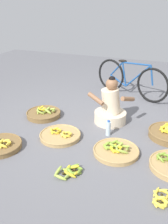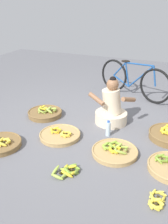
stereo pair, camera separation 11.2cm
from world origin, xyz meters
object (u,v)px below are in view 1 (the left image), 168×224
at_px(vendor_woman_front, 111,108).
at_px(banana_basket_mid_right, 60,135).
at_px(banana_basket_back_left, 44,113).
at_px(banana_basket_front_right, 116,151).
at_px(loose_bananas_back_right, 161,199).
at_px(bicycle_leaning, 130,79).
at_px(water_bottle, 108,128).
at_px(loose_bananas_near_vendor, 71,171).
at_px(banana_basket_back_center, 1,145).

bearing_deg(vendor_woman_front, banana_basket_mid_right, -125.68).
distance_m(banana_basket_back_left, banana_basket_front_right, 1.59).
bearing_deg(banana_basket_mid_right, loose_bananas_back_right, -26.81).
relative_size(banana_basket_front_right, loose_bananas_back_right, 1.97).
relative_size(bicycle_leaning, water_bottle, 6.50).
height_order(loose_bananas_near_vendor, water_bottle, water_bottle).
bearing_deg(banana_basket_back_left, vendor_woman_front, 10.56).
bearing_deg(loose_bananas_near_vendor, vendor_woman_front, 87.78).
height_order(banana_basket_back_left, banana_basket_mid_right, banana_basket_back_left).
xyz_separation_m(banana_basket_mid_right, loose_bananas_back_right, (1.51, -0.76, -0.01)).
bearing_deg(banana_basket_back_center, vendor_woman_front, 48.17).
bearing_deg(water_bottle, loose_bananas_back_right, -51.10).
distance_m(vendor_woman_front, banana_basket_back_left, 1.16).
relative_size(banana_basket_front_right, banana_basket_mid_right, 1.00).
relative_size(loose_bananas_back_right, loose_bananas_near_vendor, 1.00).
xyz_separation_m(loose_bananas_back_right, water_bottle, (-0.88, 1.09, 0.09)).
relative_size(banana_basket_back_left, water_bottle, 2.40).
distance_m(bicycle_leaning, banana_basket_back_left, 1.95).
height_order(banana_basket_back_left, loose_bananas_back_right, banana_basket_back_left).
distance_m(bicycle_leaning, water_bottle, 1.77).
relative_size(banana_basket_mid_right, loose_bananas_back_right, 1.96).
relative_size(vendor_woman_front, banana_basket_front_right, 1.29).
xyz_separation_m(banana_basket_back_center, water_bottle, (1.26, 0.88, 0.07)).
distance_m(vendor_woman_front, loose_bananas_back_right, 1.81).
height_order(banana_basket_back_center, loose_bananas_back_right, banana_basket_back_center).
distance_m(banana_basket_back_left, water_bottle, 1.24).
distance_m(banana_basket_front_right, water_bottle, 0.49).
xyz_separation_m(bicycle_leaning, loose_bananas_near_vendor, (-0.08, -2.77, -0.33)).
bearing_deg(banana_basket_front_right, banana_basket_back_left, 156.42).
bearing_deg(bicycle_leaning, banana_basket_mid_right, -105.25).
height_order(banana_basket_mid_right, loose_bananas_near_vendor, banana_basket_mid_right).
distance_m(bicycle_leaning, loose_bananas_near_vendor, 2.79).
bearing_deg(banana_basket_back_left, banana_basket_front_right, -23.58).
bearing_deg(banana_basket_back_left, bicycle_leaning, 53.08).
bearing_deg(banana_basket_back_center, loose_bananas_near_vendor, -7.33).
xyz_separation_m(banana_basket_back_left, loose_bananas_near_vendor, (1.07, -1.24, -0.02)).
xyz_separation_m(banana_basket_back_left, loose_bananas_back_right, (2.10, -1.30, -0.02)).
relative_size(banana_basket_back_left, banana_basket_mid_right, 0.97).
height_order(banana_basket_front_right, loose_bananas_near_vendor, banana_basket_front_right).
relative_size(banana_basket_front_right, banana_basket_back_center, 1.05).
relative_size(banana_basket_back_center, loose_bananas_back_right, 1.87).
xyz_separation_m(banana_basket_front_right, loose_bananas_back_right, (0.64, -0.67, -0.01)).
bearing_deg(vendor_woman_front, banana_basket_back_center, -131.83).
xyz_separation_m(vendor_woman_front, banana_basket_back_left, (-1.13, -0.21, -0.20)).
relative_size(banana_basket_back_left, loose_bananas_back_right, 1.90).
bearing_deg(banana_basket_mid_right, banana_basket_front_right, -6.29).
bearing_deg(loose_bananas_back_right, banana_basket_mid_right, 153.19).
xyz_separation_m(vendor_woman_front, banana_basket_mid_right, (-0.54, -0.75, -0.21)).
bearing_deg(banana_basket_mid_right, water_bottle, 27.26).
relative_size(banana_basket_mid_right, water_bottle, 2.48).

